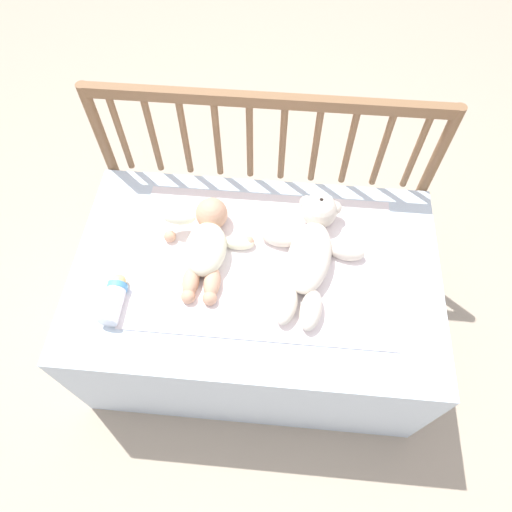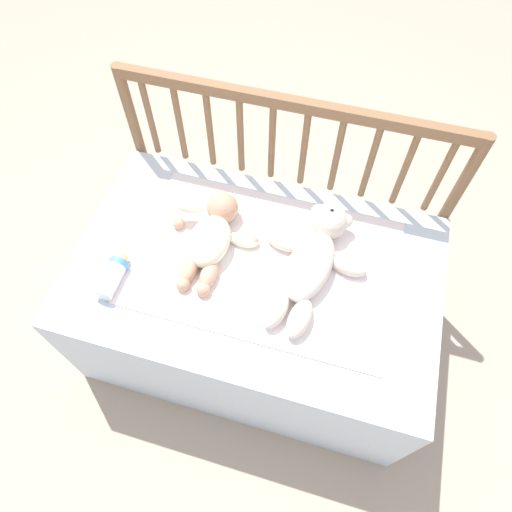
% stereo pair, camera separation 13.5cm
% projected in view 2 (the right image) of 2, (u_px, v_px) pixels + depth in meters
% --- Properties ---
extents(ground_plane, '(12.00, 12.00, 0.00)m').
position_uv_depth(ground_plane, '(255.00, 329.00, 1.81)').
color(ground_plane, tan).
extents(crib_mattress, '(1.13, 0.71, 0.48)m').
position_uv_depth(crib_mattress, '(255.00, 303.00, 1.60)').
color(crib_mattress, silver).
rests_on(crib_mattress, ground_plane).
extents(crib_rail, '(1.13, 0.04, 0.82)m').
position_uv_depth(crib_rail, '(287.00, 158.00, 1.51)').
color(crib_rail, brown).
rests_on(crib_rail, ground_plane).
extents(blanket, '(0.80, 0.52, 0.01)m').
position_uv_depth(blanket, '(264.00, 262.00, 1.41)').
color(blanket, white).
rests_on(blanket, crib_mattress).
extents(teddy_bear, '(0.33, 0.46, 0.12)m').
position_uv_depth(teddy_bear, '(313.00, 258.00, 1.37)').
color(teddy_bear, silver).
rests_on(teddy_bear, crib_mattress).
extents(baby, '(0.29, 0.36, 0.10)m').
position_uv_depth(baby, '(212.00, 236.00, 1.41)').
color(baby, '#EAEACC').
rests_on(baby, crib_mattress).
extents(baby_bottle, '(0.06, 0.16, 0.06)m').
position_uv_depth(baby_bottle, '(113.00, 275.00, 1.35)').
color(baby_bottle, white).
rests_on(baby_bottle, crib_mattress).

